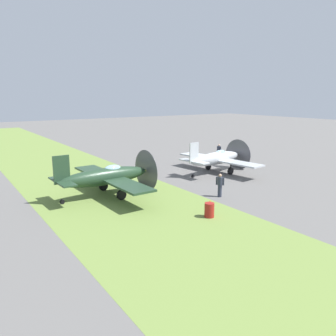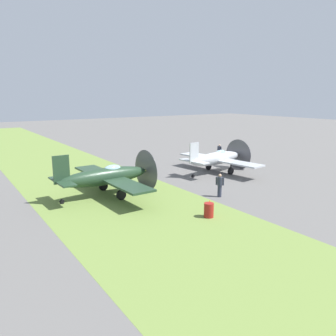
# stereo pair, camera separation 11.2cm
# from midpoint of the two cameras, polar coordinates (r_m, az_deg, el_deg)

# --- Properties ---
(ground_plane) EXTENTS (160.00, 160.00, 0.00)m
(ground_plane) POSITION_cam_midpoint_polar(r_m,az_deg,el_deg) (34.83, 7.55, -0.10)
(ground_plane) COLOR #605E5B
(grass_verge) EXTENTS (120.00, 11.00, 0.01)m
(grass_verge) POSITION_cam_midpoint_polar(r_m,az_deg,el_deg) (28.30, -12.04, -3.11)
(grass_verge) COLOR olive
(grass_verge) RESTS_ON ground
(airplane_lead) EXTENTS (9.48, 7.52, 3.36)m
(airplane_lead) POSITION_cam_midpoint_polar(r_m,az_deg,el_deg) (32.84, 8.43, 1.63)
(airplane_lead) COLOR #B2B7BC
(airplane_lead) RESTS_ON ground
(airplane_wingman) EXTENTS (9.90, 7.86, 3.54)m
(airplane_wingman) POSITION_cam_midpoint_polar(r_m,az_deg,el_deg) (25.31, -10.14, -1.38)
(airplane_wingman) COLOR #233D28
(airplane_wingman) RESTS_ON ground
(ground_crew_chief) EXTENTS (0.63, 0.38, 1.73)m
(ground_crew_chief) POSITION_cam_midpoint_polar(r_m,az_deg,el_deg) (40.25, 8.75, 2.83)
(ground_crew_chief) COLOR #2D3342
(ground_crew_chief) RESTS_ON ground
(ground_crew_mechanic) EXTENTS (0.54, 0.40, 1.73)m
(ground_crew_mechanic) POSITION_cam_midpoint_polar(r_m,az_deg,el_deg) (25.04, 8.86, -2.82)
(ground_crew_mechanic) COLOR #2D3342
(ground_crew_mechanic) RESTS_ON ground
(fuel_drum) EXTENTS (0.60, 0.60, 0.90)m
(fuel_drum) POSITION_cam_midpoint_polar(r_m,az_deg,el_deg) (20.95, 7.06, -7.08)
(fuel_drum) COLOR maroon
(fuel_drum) RESTS_ON ground
(runway_marker_cone) EXTENTS (0.36, 0.36, 0.44)m
(runway_marker_cone) POSITION_cam_midpoint_polar(r_m,az_deg,el_deg) (23.01, 7.17, -5.91)
(runway_marker_cone) COLOR orange
(runway_marker_cone) RESTS_ON ground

